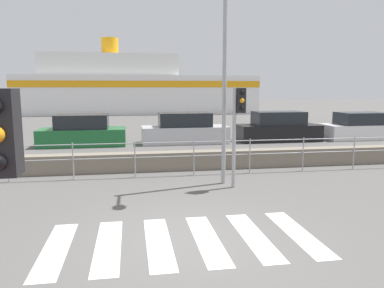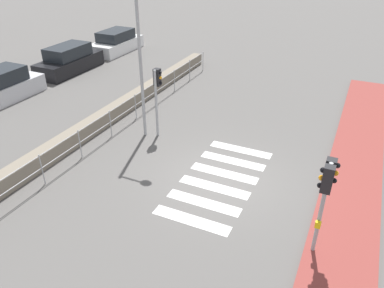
% 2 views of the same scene
% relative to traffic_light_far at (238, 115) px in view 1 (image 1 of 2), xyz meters
% --- Properties ---
extents(ground_plane, '(160.00, 160.00, 0.00)m').
position_rel_traffic_light_far_xyz_m(ground_plane, '(-1.89, -3.49, -2.05)').
color(ground_plane, '#565451').
extents(crosswalk, '(4.95, 2.40, 0.01)m').
position_rel_traffic_light_far_xyz_m(crosswalk, '(-2.04, -3.49, -2.05)').
color(crosswalk, silver).
rests_on(crosswalk, ground_plane).
extents(seawall, '(22.98, 0.55, 0.63)m').
position_rel_traffic_light_far_xyz_m(seawall, '(-1.89, 2.59, -1.74)').
color(seawall, slate).
rests_on(seawall, ground_plane).
extents(harbor_fence, '(20.72, 0.04, 1.14)m').
position_rel_traffic_light_far_xyz_m(harbor_fence, '(-1.89, 1.71, -1.30)').
color(harbor_fence, '#9EA0A3').
rests_on(harbor_fence, ground_plane).
extents(traffic_light_far, '(0.34, 0.32, 2.80)m').
position_rel_traffic_light_far_xyz_m(traffic_light_far, '(0.00, 0.00, 0.00)').
color(traffic_light_far, '#9EA0A3').
rests_on(traffic_light_far, ground_plane).
extents(streetlamp, '(0.32, 1.28, 6.09)m').
position_rel_traffic_light_far_xyz_m(streetlamp, '(-0.27, 0.27, 1.73)').
color(streetlamp, '#9EA0A3').
rests_on(streetlamp, ground_plane).
extents(ferry_boat, '(25.67, 6.98, 8.19)m').
position_rel_traffic_light_far_xyz_m(ferry_boat, '(-2.52, 32.71, 0.67)').
color(ferry_boat, white).
rests_on(ferry_boat, ground_plane).
extents(parked_car_green, '(4.13, 1.86, 1.52)m').
position_rel_traffic_light_far_xyz_m(parked_car_green, '(-5.28, 8.86, -1.41)').
color(parked_car_green, '#1E6633').
rests_on(parked_car_green, ground_plane).
extents(parked_car_silver, '(4.37, 1.71, 1.56)m').
position_rel_traffic_light_far_xyz_m(parked_car_silver, '(-0.21, 8.86, -1.39)').
color(parked_car_silver, '#BCBCC1').
rests_on(parked_car_silver, ground_plane).
extents(parked_car_black, '(4.35, 1.73, 1.57)m').
position_rel_traffic_light_far_xyz_m(parked_car_black, '(4.84, 8.86, -1.39)').
color(parked_car_black, black).
rests_on(parked_car_black, ground_plane).
extents(parked_car_white, '(4.19, 1.83, 1.47)m').
position_rel_traffic_light_far_xyz_m(parked_car_white, '(9.65, 8.86, -1.43)').
color(parked_car_white, silver).
rests_on(parked_car_white, ground_plane).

